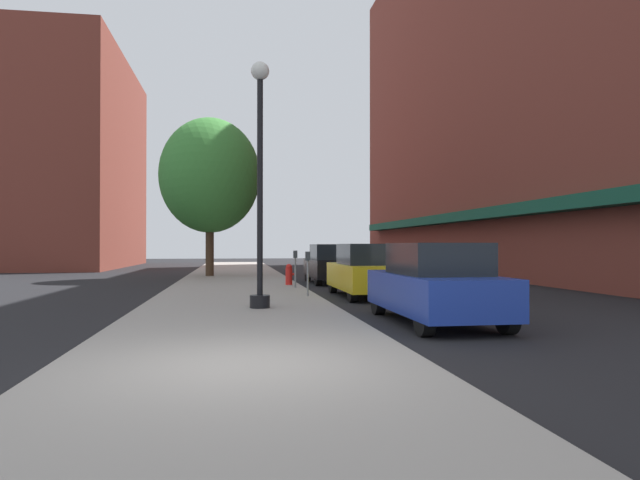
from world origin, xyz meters
TOP-DOWN VIEW (x-y plane):
  - ground_plane at (4.00, 18.00)m, footprint 90.00×90.00m
  - sidewalk_slab at (0.00, 19.00)m, footprint 4.80×50.00m
  - building_right_brick at (14.99, 22.00)m, footprint 6.80×40.00m
  - building_far_background at (-11.01, 37.00)m, footprint 6.80×18.00m
  - lamppost at (0.51, 6.38)m, footprint 0.48×0.48m
  - fire_hydrant at (1.97, 14.09)m, footprint 0.33×0.26m
  - parking_meter_near at (2.05, 9.26)m, footprint 0.14×0.09m
  - parking_meter_far at (2.05, 12.62)m, footprint 0.14×0.09m
  - tree_near at (-1.26, 20.91)m, footprint 4.89×4.89m
  - car_blue at (4.00, 3.96)m, footprint 1.80×4.30m
  - car_yellow at (4.00, 9.98)m, footprint 1.80×4.30m
  - car_black at (4.00, 16.52)m, footprint 1.80×4.30m

SIDE VIEW (x-z plane):
  - ground_plane at x=4.00m, z-range 0.00..0.00m
  - sidewalk_slab at x=0.00m, z-range 0.00..0.12m
  - fire_hydrant at x=1.97m, z-range 0.12..0.91m
  - car_blue at x=4.00m, z-range -0.02..1.64m
  - car_yellow at x=4.00m, z-range -0.02..1.64m
  - car_black at x=4.00m, z-range -0.02..1.64m
  - parking_meter_near at x=2.05m, z-range 0.29..1.60m
  - parking_meter_far at x=2.05m, z-range 0.29..1.60m
  - lamppost at x=0.51m, z-range 0.25..6.15m
  - tree_near at x=-1.26m, z-range 1.17..8.91m
  - building_far_background at x=-11.01m, z-range -0.02..15.40m
  - building_right_brick at x=14.99m, z-range -0.02..22.82m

